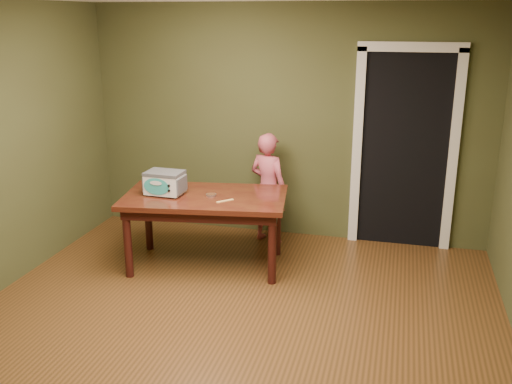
# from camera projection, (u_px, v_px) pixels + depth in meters

# --- Properties ---
(floor) EXTENTS (5.00, 5.00, 0.00)m
(floor) POSITION_uv_depth(u_px,v_px,m) (219.00, 345.00, 4.44)
(floor) COLOR brown
(floor) RESTS_ON ground
(room_shell) EXTENTS (4.52, 5.02, 2.61)m
(room_shell) POSITION_uv_depth(u_px,v_px,m) (214.00, 128.00, 3.93)
(room_shell) COLOR #434A27
(room_shell) RESTS_ON ground
(doorway) EXTENTS (1.10, 0.66, 2.25)m
(doorway) POSITION_uv_depth(u_px,v_px,m) (404.00, 146.00, 6.39)
(doorway) COLOR black
(doorway) RESTS_ON ground
(dining_table) EXTENTS (1.72, 1.13, 0.75)m
(dining_table) POSITION_uv_depth(u_px,v_px,m) (205.00, 205.00, 5.68)
(dining_table) COLOR #36100C
(dining_table) RESTS_ON floor
(toy_oven) EXTENTS (0.39, 0.28, 0.24)m
(toy_oven) POSITION_uv_depth(u_px,v_px,m) (165.00, 182.00, 5.63)
(toy_oven) COLOR #4C4F54
(toy_oven) RESTS_ON dining_table
(baking_pan) EXTENTS (0.10, 0.10, 0.02)m
(baking_pan) POSITION_uv_depth(u_px,v_px,m) (211.00, 195.00, 5.62)
(baking_pan) COLOR silver
(baking_pan) RESTS_ON dining_table
(spatula) EXTENTS (0.14, 0.15, 0.01)m
(spatula) POSITION_uv_depth(u_px,v_px,m) (225.00, 201.00, 5.46)
(spatula) COLOR #FECB6E
(spatula) RESTS_ON dining_table
(child) EXTENTS (0.53, 0.44, 1.25)m
(child) POSITION_uv_depth(u_px,v_px,m) (268.00, 188.00, 6.32)
(child) COLOR #C14F60
(child) RESTS_ON floor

